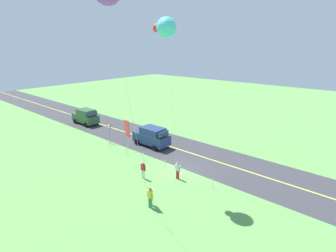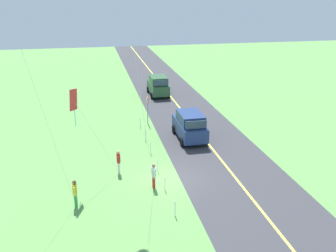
{
  "view_description": "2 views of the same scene",
  "coord_description": "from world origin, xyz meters",
  "px_view_note": "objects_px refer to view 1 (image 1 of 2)",
  "views": [
    {
      "loc": [
        -13.29,
        17.0,
        11.13
      ],
      "look_at": [
        0.27,
        1.18,
        4.57
      ],
      "focal_mm": 27.38,
      "sensor_mm": 36.0,
      "label": 1
    },
    {
      "loc": [
        -20.03,
        4.41,
        11.13
      ],
      "look_at": [
        -0.78,
        0.39,
        3.85
      ],
      "focal_mm": 38.88,
      "sensor_mm": 36.0,
      "label": 2
    }
  ],
  "objects_px": {
    "person_adult_companion": "(150,197)",
    "person_child_watcher": "(143,169)",
    "stop_sign": "(109,129)",
    "person_adult_near": "(178,170)",
    "car_suv_foreground": "(152,136)",
    "kite_red_low": "(166,27)",
    "car_parked_east_far": "(86,116)",
    "kite_yellow_high": "(127,130)"
  },
  "relations": [
    {
      "from": "car_suv_foreground",
      "to": "person_adult_companion",
      "type": "xyz_separation_m",
      "value": [
        -8.22,
        8.66,
        -0.29
      ]
    },
    {
      "from": "car_parked_east_far",
      "to": "person_child_watcher",
      "type": "relative_size",
      "value": 2.75
    },
    {
      "from": "person_adult_companion",
      "to": "kite_red_low",
      "type": "xyz_separation_m",
      "value": [
        1.25,
        -3.14,
        11.47
      ]
    },
    {
      "from": "person_adult_companion",
      "to": "person_child_watcher",
      "type": "distance_m",
      "value": 4.33
    },
    {
      "from": "kite_red_low",
      "to": "person_adult_near",
      "type": "bearing_deg",
      "value": -95.45
    },
    {
      "from": "person_adult_near",
      "to": "kite_red_low",
      "type": "relative_size",
      "value": 0.12
    },
    {
      "from": "stop_sign",
      "to": "kite_yellow_high",
      "type": "distance_m",
      "value": 12.1
    },
    {
      "from": "kite_red_low",
      "to": "kite_yellow_high",
      "type": "xyz_separation_m",
      "value": [
        1.18,
        2.89,
        -7.01
      ]
    },
    {
      "from": "car_suv_foreground",
      "to": "kite_yellow_high",
      "type": "height_order",
      "value": "kite_yellow_high"
    },
    {
      "from": "stop_sign",
      "to": "person_adult_near",
      "type": "distance_m",
      "value": 11.53
    },
    {
      "from": "car_suv_foreground",
      "to": "kite_yellow_high",
      "type": "xyz_separation_m",
      "value": [
        -5.79,
        8.41,
        4.16
      ]
    },
    {
      "from": "person_adult_near",
      "to": "stop_sign",
      "type": "bearing_deg",
      "value": -104.17
    },
    {
      "from": "person_adult_near",
      "to": "person_adult_companion",
      "type": "xyz_separation_m",
      "value": [
        -1.12,
        4.54,
        0.0
      ]
    },
    {
      "from": "person_child_watcher",
      "to": "kite_red_low",
      "type": "xyz_separation_m",
      "value": [
        -2.19,
        -0.51,
        11.47
      ]
    },
    {
      "from": "car_suv_foreground",
      "to": "kite_red_low",
      "type": "xyz_separation_m",
      "value": [
        -6.97,
        5.52,
        11.18
      ]
    },
    {
      "from": "person_adult_near",
      "to": "kite_yellow_high",
      "type": "bearing_deg",
      "value": -24.27
    },
    {
      "from": "car_parked_east_far",
      "to": "stop_sign",
      "type": "distance_m",
      "value": 9.53
    },
    {
      "from": "car_parked_east_far",
      "to": "stop_sign",
      "type": "relative_size",
      "value": 1.72
    },
    {
      "from": "person_adult_near",
      "to": "kite_red_low",
      "type": "xyz_separation_m",
      "value": [
        0.13,
        1.39,
        11.47
      ]
    },
    {
      "from": "person_adult_companion",
      "to": "person_child_watcher",
      "type": "height_order",
      "value": "same"
    },
    {
      "from": "stop_sign",
      "to": "person_adult_companion",
      "type": "xyz_separation_m",
      "value": [
        -12.53,
        5.93,
        -0.94
      ]
    },
    {
      "from": "car_suv_foreground",
      "to": "person_child_watcher",
      "type": "distance_m",
      "value": 7.7
    },
    {
      "from": "car_parked_east_far",
      "to": "stop_sign",
      "type": "bearing_deg",
      "value": 164.02
    },
    {
      "from": "kite_yellow_high",
      "to": "car_parked_east_far",
      "type": "bearing_deg",
      "value": -23.34
    },
    {
      "from": "car_suv_foreground",
      "to": "car_parked_east_far",
      "type": "bearing_deg",
      "value": 0.48
    },
    {
      "from": "stop_sign",
      "to": "kite_red_low",
      "type": "xyz_separation_m",
      "value": [
        -11.28,
        2.79,
        10.53
      ]
    },
    {
      "from": "car_suv_foreground",
      "to": "person_adult_companion",
      "type": "bearing_deg",
      "value": 133.51
    },
    {
      "from": "car_parked_east_far",
      "to": "person_adult_companion",
      "type": "xyz_separation_m",
      "value": [
        -21.67,
        8.55,
        -0.29
      ]
    },
    {
      "from": "person_adult_companion",
      "to": "kite_yellow_high",
      "type": "distance_m",
      "value": 5.08
    },
    {
      "from": "car_suv_foreground",
      "to": "car_parked_east_far",
      "type": "relative_size",
      "value": 1.0
    },
    {
      "from": "car_parked_east_far",
      "to": "kite_red_low",
      "type": "bearing_deg",
      "value": 165.17
    },
    {
      "from": "car_suv_foreground",
      "to": "kite_yellow_high",
      "type": "distance_m",
      "value": 11.03
    },
    {
      "from": "person_child_watcher",
      "to": "stop_sign",
      "type": "bearing_deg",
      "value": -108.94
    },
    {
      "from": "car_parked_east_far",
      "to": "person_adult_near",
      "type": "relative_size",
      "value": 2.75
    },
    {
      "from": "car_parked_east_far",
      "to": "kite_yellow_high",
      "type": "height_order",
      "value": "kite_yellow_high"
    },
    {
      "from": "stop_sign",
      "to": "person_adult_companion",
      "type": "relative_size",
      "value": 1.6
    },
    {
      "from": "person_adult_companion",
      "to": "person_child_watcher",
      "type": "xyz_separation_m",
      "value": [
        3.44,
        -2.63,
        0.0
      ]
    },
    {
      "from": "person_adult_near",
      "to": "kite_red_low",
      "type": "bearing_deg",
      "value": -12.65
    },
    {
      "from": "car_parked_east_far",
      "to": "stop_sign",
      "type": "height_order",
      "value": "stop_sign"
    },
    {
      "from": "stop_sign",
      "to": "person_child_watcher",
      "type": "bearing_deg",
      "value": 160.04
    },
    {
      "from": "kite_red_low",
      "to": "car_suv_foreground",
      "type": "bearing_deg",
      "value": -38.37
    },
    {
      "from": "person_adult_companion",
      "to": "kite_yellow_high",
      "type": "xyz_separation_m",
      "value": [
        2.44,
        -0.25,
        4.45
      ]
    }
  ]
}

